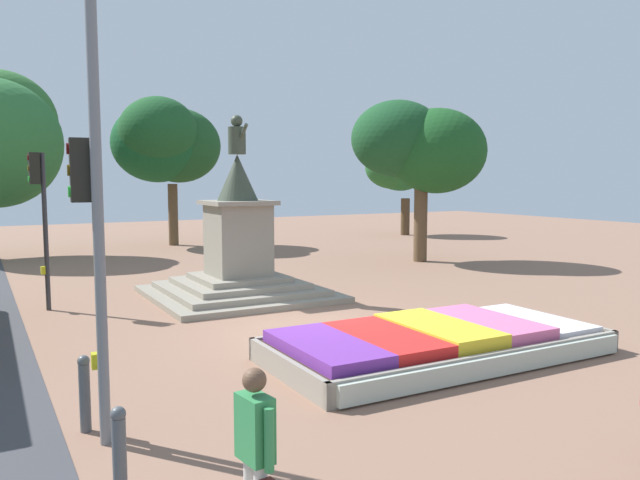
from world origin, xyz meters
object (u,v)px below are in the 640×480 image
object	(u,v)px
flower_planter	(437,343)
traffic_light_mid_block	(40,203)
traffic_light_near_crossing	(91,236)
banner_pole	(97,195)
kerb_bollard_mid_a	(85,392)
statue_monument	(238,258)
pedestrian_with_handbag	(256,449)
kerb_bollard_south	(119,451)

from	to	relation	value
flower_planter	traffic_light_mid_block	world-z (taller)	traffic_light_mid_block
traffic_light_near_crossing	banner_pole	distance (m)	0.56
traffic_light_near_crossing	traffic_light_mid_block	bearing A→B (deg)	88.73
flower_planter	kerb_bollard_mid_a	size ratio (longest dim) A/B	6.25
statue_monument	kerb_bollard_mid_a	bearing A→B (deg)	-124.03
flower_planter	banner_pole	world-z (taller)	banner_pole
statue_monument	banner_pole	world-z (taller)	banner_pole
pedestrian_with_handbag	kerb_bollard_south	xyz separation A→B (m)	(-0.91, 1.53, -0.43)
pedestrian_with_handbag	statue_monument	bearing A→B (deg)	69.02
kerb_bollard_south	banner_pole	bearing A→B (deg)	85.28
statue_monument	kerb_bollard_mid_a	xyz separation A→B (m)	(-5.41, -8.01, -0.58)
traffic_light_mid_block	kerb_bollard_mid_a	bearing A→B (deg)	-91.99
traffic_light_near_crossing	pedestrian_with_handbag	xyz separation A→B (m)	(0.84, -3.31, -1.71)
statue_monument	pedestrian_with_handbag	bearing A→B (deg)	-110.98
traffic_light_near_crossing	kerb_bollard_mid_a	size ratio (longest dim) A/B	3.70
traffic_light_mid_block	kerb_bollard_mid_a	xyz separation A→B (m)	(-0.30, -8.67, -2.22)
pedestrian_with_handbag	kerb_bollard_south	bearing A→B (deg)	120.75
traffic_light_mid_block	kerb_bollard_south	bearing A→B (deg)	-91.42
traffic_light_near_crossing	kerb_bollard_south	world-z (taller)	traffic_light_near_crossing
flower_planter	pedestrian_with_handbag	size ratio (longest dim) A/B	3.84
traffic_light_near_crossing	banner_pole	world-z (taller)	banner_pole
traffic_light_mid_block	kerb_bollard_south	xyz separation A→B (m)	(-0.27, -10.77, -2.23)
kerb_bollard_mid_a	statue_monument	bearing A→B (deg)	55.97
pedestrian_with_handbag	kerb_bollard_south	world-z (taller)	pedestrian_with_handbag
banner_pole	traffic_light_mid_block	bearing A→B (deg)	89.15
flower_planter	traffic_light_near_crossing	xyz separation A→B (m)	(-6.33, -0.76, 2.40)
banner_pole	traffic_light_near_crossing	bearing A→B (deg)	108.37
flower_planter	traffic_light_near_crossing	size ratio (longest dim) A/B	1.69
statue_monument	traffic_light_near_crossing	distance (m)	10.00
kerb_bollard_south	flower_planter	bearing A→B (deg)	21.63
statue_monument	pedestrian_with_handbag	size ratio (longest dim) A/B	3.01
statue_monument	kerb_bollard_mid_a	world-z (taller)	statue_monument
statue_monument	flower_planter	bearing A→B (deg)	-82.29
banner_pole	kerb_bollard_south	world-z (taller)	banner_pole
traffic_light_mid_block	kerb_bollard_south	size ratio (longest dim) A/B	3.93
statue_monument	traffic_light_mid_block	distance (m)	5.40
statue_monument	banner_pole	distance (m)	10.21
flower_planter	banner_pole	distance (m)	6.98
pedestrian_with_handbag	kerb_bollard_mid_a	bearing A→B (deg)	104.60
kerb_bollard_mid_a	traffic_light_mid_block	bearing A→B (deg)	88.01
flower_planter	banner_pole	xyz separation A→B (m)	(-6.27, -0.95, 2.93)
kerb_bollard_south	pedestrian_with_handbag	bearing A→B (deg)	-59.25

